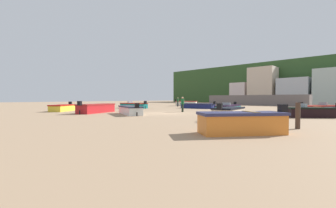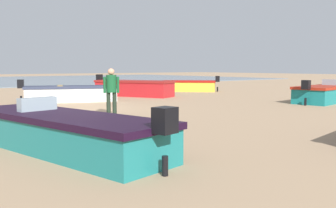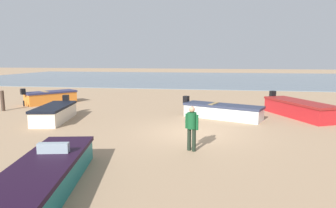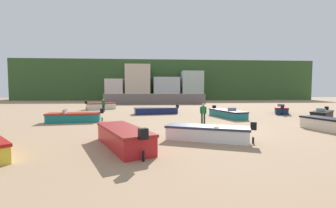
{
  "view_description": "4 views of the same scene",
  "coord_description": "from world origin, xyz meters",
  "px_view_note": "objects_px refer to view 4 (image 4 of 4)",
  "views": [
    {
      "loc": [
        15.17,
        -15.48,
        1.49
      ],
      "look_at": [
        -4.98,
        5.37,
        0.71
      ],
      "focal_mm": 23.43,
      "sensor_mm": 36.0,
      "label": 1
    },
    {
      "loc": [
        6.06,
        13.63,
        1.66
      ],
      "look_at": [
        -1.44,
        3.94,
        0.45
      ],
      "focal_mm": 40.11,
      "sensor_mm": 36.0,
      "label": 2
    },
    {
      "loc": [
        -0.94,
        12.7,
        3.29
      ],
      "look_at": [
        1.33,
        -0.82,
        1.14
      ],
      "focal_mm": 31.27,
      "sensor_mm": 36.0,
      "label": 3
    },
    {
      "loc": [
        -4.12,
        -14.72,
        2.58
      ],
      "look_at": [
        -2.45,
        9.88,
        1.17
      ],
      "focal_mm": 23.35,
      "sensor_mm": 36.0,
      "label": 4
    }
  ],
  "objects_px": {
    "boat_black_0": "(322,115)",
    "boat_navy_9": "(281,110)",
    "beach_walker_distant": "(203,112)",
    "boat_cream_6": "(330,124)",
    "beach_walker_foreground": "(103,104)",
    "boat_teal_2": "(227,114)",
    "boat_white_8": "(207,133)",
    "boat_navy_1": "(156,111)",
    "boat_cream_5": "(101,106)",
    "boat_red_10": "(123,137)",
    "boat_teal_4": "(74,117)"
  },
  "relations": [
    {
      "from": "boat_teal_4",
      "to": "boat_red_10",
      "type": "height_order",
      "value": "boat_red_10"
    },
    {
      "from": "boat_black_0",
      "to": "beach_walker_distant",
      "type": "bearing_deg",
      "value": 58.02
    },
    {
      "from": "boat_black_0",
      "to": "beach_walker_distant",
      "type": "xyz_separation_m",
      "value": [
        -11.56,
        -1.76,
        0.54
      ]
    },
    {
      "from": "boat_teal_2",
      "to": "boat_teal_4",
      "type": "distance_m",
      "value": 14.21
    },
    {
      "from": "boat_black_0",
      "to": "boat_navy_1",
      "type": "distance_m",
      "value": 16.41
    },
    {
      "from": "boat_navy_1",
      "to": "boat_navy_9",
      "type": "relative_size",
      "value": 1.24
    },
    {
      "from": "boat_teal_4",
      "to": "beach_walker_distant",
      "type": "distance_m",
      "value": 10.82
    },
    {
      "from": "boat_black_0",
      "to": "boat_white_8",
      "type": "bearing_deg",
      "value": 80.9
    },
    {
      "from": "boat_navy_1",
      "to": "boat_teal_2",
      "type": "bearing_deg",
      "value": -129.41
    },
    {
      "from": "boat_cream_5",
      "to": "beach_walker_distant",
      "type": "distance_m",
      "value": 18.79
    },
    {
      "from": "boat_teal_2",
      "to": "boat_white_8",
      "type": "height_order",
      "value": "boat_white_8"
    },
    {
      "from": "boat_cream_6",
      "to": "beach_walker_foreground",
      "type": "relative_size",
      "value": 2.42
    },
    {
      "from": "boat_navy_9",
      "to": "beach_walker_distant",
      "type": "relative_size",
      "value": 2.62
    },
    {
      "from": "boat_red_10",
      "to": "boat_white_8",
      "type": "bearing_deg",
      "value": -11.02
    },
    {
      "from": "boat_navy_1",
      "to": "boat_teal_4",
      "type": "xyz_separation_m",
      "value": [
        -7.0,
        -6.25,
        0.03
      ]
    },
    {
      "from": "boat_black_0",
      "to": "boat_red_10",
      "type": "distance_m",
      "value": 19.17
    },
    {
      "from": "boat_teal_4",
      "to": "beach_walker_foreground",
      "type": "distance_m",
      "value": 9.42
    },
    {
      "from": "boat_red_10",
      "to": "boat_teal_4",
      "type": "bearing_deg",
      "value": 96.03
    },
    {
      "from": "boat_teal_2",
      "to": "boat_navy_9",
      "type": "xyz_separation_m",
      "value": [
        7.67,
        3.34,
        0.03
      ]
    },
    {
      "from": "boat_navy_9",
      "to": "boat_cream_5",
      "type": "bearing_deg",
      "value": -169.72
    },
    {
      "from": "boat_black_0",
      "to": "boat_cream_6",
      "type": "height_order",
      "value": "boat_cream_6"
    },
    {
      "from": "boat_white_8",
      "to": "beach_walker_foreground",
      "type": "height_order",
      "value": "beach_walker_foreground"
    },
    {
      "from": "boat_navy_1",
      "to": "boat_cream_5",
      "type": "bearing_deg",
      "value": 37.78
    },
    {
      "from": "boat_navy_9",
      "to": "boat_red_10",
      "type": "bearing_deg",
      "value": -110.0
    },
    {
      "from": "boat_teal_2",
      "to": "beach_walker_distant",
      "type": "bearing_deg",
      "value": 38.1
    },
    {
      "from": "boat_teal_4",
      "to": "boat_navy_1",
      "type": "bearing_deg",
      "value": -56.81
    },
    {
      "from": "boat_cream_6",
      "to": "beach_walker_foreground",
      "type": "bearing_deg",
      "value": 129.75
    },
    {
      "from": "beach_walker_foreground",
      "to": "boat_cream_5",
      "type": "bearing_deg",
      "value": 139.98
    },
    {
      "from": "boat_cream_6",
      "to": "boat_cream_5",
      "type": "bearing_deg",
      "value": 125.01
    },
    {
      "from": "boat_navy_1",
      "to": "boat_white_8",
      "type": "relative_size",
      "value": 1.16
    },
    {
      "from": "boat_teal_4",
      "to": "beach_walker_foreground",
      "type": "bearing_deg",
      "value": -10.53
    },
    {
      "from": "boat_navy_1",
      "to": "boat_black_0",
      "type": "bearing_deg",
      "value": -122.27
    },
    {
      "from": "boat_navy_1",
      "to": "beach_walker_foreground",
      "type": "height_order",
      "value": "beach_walker_foreground"
    },
    {
      "from": "boat_navy_9",
      "to": "boat_black_0",
      "type": "bearing_deg",
      "value": -55.42
    },
    {
      "from": "boat_teal_2",
      "to": "boat_cream_6",
      "type": "height_order",
      "value": "boat_cream_6"
    },
    {
      "from": "boat_teal_2",
      "to": "beach_walker_foreground",
      "type": "relative_size",
      "value": 3.38
    },
    {
      "from": "boat_black_0",
      "to": "boat_white_8",
      "type": "height_order",
      "value": "boat_black_0"
    },
    {
      "from": "beach_walker_distant",
      "to": "boat_white_8",
      "type": "bearing_deg",
      "value": 104.76
    },
    {
      "from": "boat_navy_1",
      "to": "boat_cream_6",
      "type": "height_order",
      "value": "boat_cream_6"
    },
    {
      "from": "boat_black_0",
      "to": "boat_navy_9",
      "type": "height_order",
      "value": "boat_navy_9"
    },
    {
      "from": "boat_teal_4",
      "to": "boat_cream_5",
      "type": "distance_m",
      "value": 13.27
    },
    {
      "from": "boat_cream_6",
      "to": "beach_walker_distant",
      "type": "xyz_separation_m",
      "value": [
        -7.56,
        3.83,
        0.53
      ]
    },
    {
      "from": "boat_cream_6",
      "to": "boat_navy_1",
      "type": "bearing_deg",
      "value": 123.29
    },
    {
      "from": "boat_black_0",
      "to": "boat_cream_6",
      "type": "distance_m",
      "value": 6.87
    },
    {
      "from": "boat_cream_6",
      "to": "beach_walker_distant",
      "type": "relative_size",
      "value": 2.42
    },
    {
      "from": "boat_cream_6",
      "to": "boat_navy_9",
      "type": "height_order",
      "value": "boat_cream_6"
    },
    {
      "from": "boat_black_0",
      "to": "boat_navy_9",
      "type": "relative_size",
      "value": 0.85
    },
    {
      "from": "boat_cream_6",
      "to": "boat_red_10",
      "type": "bearing_deg",
      "value": -176.48
    },
    {
      "from": "boat_teal_2",
      "to": "boat_cream_6",
      "type": "bearing_deg",
      "value": 106.61
    },
    {
      "from": "boat_navy_1",
      "to": "boat_red_10",
      "type": "distance_m",
      "value": 15.04
    }
  ]
}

